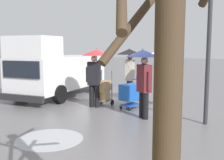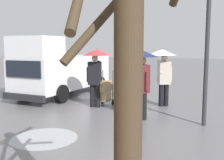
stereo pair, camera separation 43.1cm
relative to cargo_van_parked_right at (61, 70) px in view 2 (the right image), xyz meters
name	(u,v)px [view 2 (the right image)]	position (x,y,z in m)	size (l,w,h in m)	color
ground_plane	(119,107)	(-3.28, 1.11, -1.18)	(90.00, 90.00, 0.00)	slate
slush_patch_near_cluster	(44,138)	(-2.95, 4.99, -1.18)	(1.60, 1.60, 0.01)	#ADAFB5
slush_patch_under_van	(20,95)	(1.71, 0.82, -1.18)	(1.46, 1.46, 0.01)	silver
cargo_van_parked_right	(61,70)	(0.00, 0.00, 0.00)	(2.28, 5.38, 2.60)	white
shopping_cart_vendor	(131,93)	(-3.79, 1.21, -0.61)	(0.82, 0.97, 1.02)	#1951B2
hand_dolly_boxes	(104,91)	(-2.70, 1.16, -0.60)	(0.56, 0.74, 1.32)	#515156
pedestrian_pink_side	(96,64)	(-2.54, 1.47, 0.41)	(1.04, 1.04, 2.15)	black
pedestrian_black_side	(131,62)	(-3.29, -0.19, 0.41)	(1.04, 1.04, 2.15)	black
pedestrian_white_side	(163,64)	(-4.70, 0.32, 0.41)	(1.04, 1.04, 2.15)	black
pedestrian_far_side	(142,67)	(-4.52, 2.29, 0.41)	(1.04, 1.04, 2.15)	black
bare_tree_near	(128,74)	(-6.21, 7.97, 0.79)	(1.47, 1.38, 3.75)	#423323
street_lamp	(207,40)	(-6.36, 2.29, 1.19)	(0.28, 0.28, 3.86)	#2D2D33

